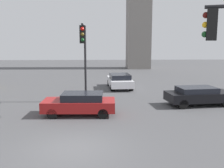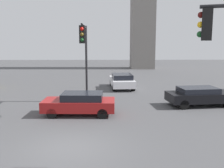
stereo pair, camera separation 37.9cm
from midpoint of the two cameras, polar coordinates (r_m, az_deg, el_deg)
The scene contains 5 objects.
ground_plane at distance 11.38m, azimuth -8.40°, elevation -13.70°, with size 106.81×106.81×0.00m, color #4C4C4F.
traffic_light_0 at distance 17.13m, azimuth -5.37°, elevation 7.91°, with size 0.35×4.37×5.52m.
car_0 at distance 19.22m, azimuth 19.16°, elevation -2.41°, with size 4.77×2.47×1.30m.
car_1 at distance 24.98m, azimuth 2.59°, elevation 0.74°, with size 2.32×4.63×1.38m.
car_5 at distance 16.02m, azimuth -6.34°, elevation -4.16°, with size 4.38×2.00×1.36m.
Camera 2 is at (1.64, -10.39, 4.42)m, focal length 42.00 mm.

